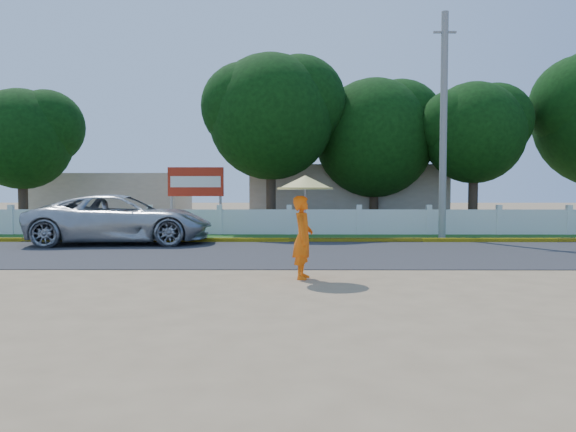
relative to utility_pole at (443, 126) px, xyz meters
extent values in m
plane|color=#9E8460|center=(-6.12, -9.52, -4.47)|extent=(120.00, 120.00, 0.00)
cube|color=#38383A|center=(-6.12, -5.02, -4.46)|extent=(60.00, 7.00, 0.02)
cube|color=#2D601E|center=(-6.12, 0.23, -4.45)|extent=(60.00, 3.50, 0.03)
cube|color=yellow|center=(-6.12, -1.47, -4.39)|extent=(40.00, 0.18, 0.16)
cube|color=silver|center=(-6.12, 1.68, -3.92)|extent=(40.00, 0.10, 1.10)
cube|color=#B7AD99|center=(-3.12, 8.48, -2.87)|extent=(10.00, 6.00, 3.20)
cube|color=#B7AD99|center=(-16.12, 9.48, -3.07)|extent=(8.00, 5.00, 2.80)
cylinder|color=gray|center=(0.00, 0.00, 0.00)|extent=(0.28, 0.28, 8.94)
imported|color=#ADB1B5|center=(-12.19, -2.10, -3.57)|extent=(6.72, 3.60, 1.79)
imported|color=#F65F0C|center=(-5.77, -9.79, -3.53)|extent=(0.54, 0.74, 1.87)
cylinder|color=gray|center=(-5.72, -9.79, -2.81)|extent=(0.03, 0.03, 1.22)
cone|color=#D4C161|center=(-5.72, -9.79, -2.29)|extent=(1.28, 1.28, 0.31)
cylinder|color=gray|center=(-11.42, 2.78, -3.47)|extent=(0.12, 0.12, 2.00)
cylinder|color=gray|center=(-9.22, 2.78, -3.47)|extent=(0.12, 0.12, 2.00)
cube|color=#AC2412|center=(-10.32, 2.78, -2.17)|extent=(2.50, 0.12, 1.30)
cube|color=silver|center=(-10.32, 2.72, -2.17)|extent=(2.25, 0.02, 0.49)
cylinder|color=#473828|center=(-1.95, 5.32, -3.04)|extent=(0.44, 0.44, 2.86)
sphere|color=#0E390D|center=(-1.95, 5.32, 0.00)|extent=(5.82, 5.82, 5.82)
cylinder|color=#473828|center=(2.46, 3.85, -2.83)|extent=(0.44, 0.44, 3.28)
sphere|color=#0E390D|center=(2.46, 3.85, 0.11)|extent=(4.70, 4.70, 4.70)
cylinder|color=#473828|center=(-18.62, 3.86, -2.97)|extent=(0.44, 0.44, 3.01)
sphere|color=#0E390D|center=(-18.62, 3.86, -0.17)|extent=(4.68, 4.68, 4.68)
cylinder|color=#473828|center=(-6.97, 3.59, -2.62)|extent=(0.44, 0.44, 3.69)
sphere|color=#0E390D|center=(-6.97, 3.59, 0.82)|extent=(5.79, 5.79, 5.79)
camera|label=1|loc=(-6.03, -22.38, -2.39)|focal=35.00mm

